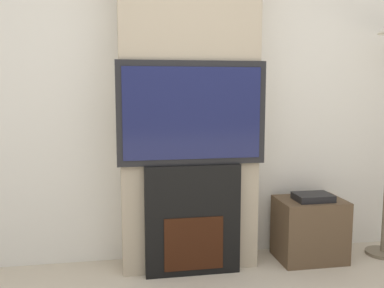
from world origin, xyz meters
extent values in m
cube|color=silver|center=(0.00, 2.03, 1.35)|extent=(6.00, 0.06, 2.70)
cube|color=tan|center=(0.00, 1.84, 1.35)|extent=(0.96, 0.31, 2.70)
cube|color=black|center=(0.00, 1.69, 0.38)|extent=(0.65, 0.14, 0.77)
cube|color=#33160A|center=(0.00, 1.61, 0.23)|extent=(0.41, 0.01, 0.37)
cube|color=black|center=(0.00, 1.69, 1.11)|extent=(1.01, 0.06, 0.69)
cube|color=#191E4C|center=(0.00, 1.65, 1.11)|extent=(0.93, 0.01, 0.61)
cylinder|color=#726651|center=(1.51, 1.74, 0.01)|extent=(0.25, 0.25, 0.03)
cube|color=brown|center=(0.91, 1.76, 0.23)|extent=(0.48, 0.36, 0.46)
cube|color=black|center=(0.91, 1.72, 0.49)|extent=(0.27, 0.20, 0.05)
camera|label=1|loc=(-0.50, -1.13, 1.28)|focal=40.00mm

